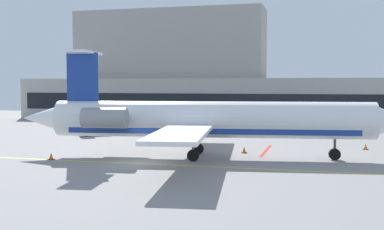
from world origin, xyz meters
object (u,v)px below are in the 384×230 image
object	(u,v)px
baggage_tug	(92,127)
fuel_tank	(302,119)
regional_jet	(205,120)
pushback_tractor	(162,121)

from	to	relation	value
baggage_tug	fuel_tank	size ratio (longest dim) A/B	0.43
regional_jet	baggage_tug	world-z (taller)	regional_jet
baggage_tug	pushback_tractor	size ratio (longest dim) A/B	0.88
regional_jet	pushback_tractor	world-z (taller)	regional_jet
regional_jet	pushback_tractor	xyz separation A→B (m)	(-11.34, 23.16, -2.06)
regional_jet	fuel_tank	world-z (taller)	regional_jet
fuel_tank	baggage_tug	bearing A→B (deg)	-147.51
baggage_tug	pushback_tractor	distance (m)	11.26
pushback_tractor	fuel_tank	bearing A→B (deg)	14.10
pushback_tractor	fuel_tank	distance (m)	18.37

